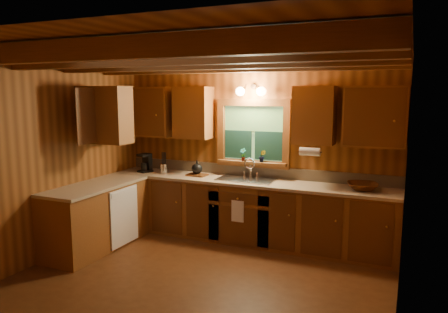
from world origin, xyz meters
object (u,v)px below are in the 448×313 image
sink (246,183)px  wicker_basket (362,186)px  cutting_board (197,175)px  coffee_maker (146,163)px

sink → wicker_basket: bearing=-0.0°
sink → wicker_basket: (1.60, -0.00, 0.09)m
sink → cutting_board: size_ratio=2.83×
coffee_maker → wicker_basket: bearing=17.8°
coffee_maker → wicker_basket: (3.28, 0.05, -0.10)m
coffee_maker → wicker_basket: 3.28m
sink → coffee_maker: bearing=-178.4°
sink → cutting_board: bearing=-179.1°
sink → wicker_basket: 1.60m
cutting_board → wicker_basket: wicker_basket is taller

